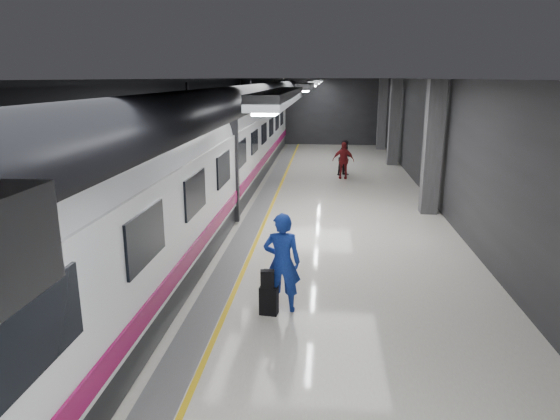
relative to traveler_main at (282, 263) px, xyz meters
name	(u,v)px	position (x,y,z in m)	size (l,w,h in m)	color
ground	(293,225)	(-0.17, 5.96, -1.02)	(40.00, 40.00, 0.00)	white
platform_hall	(287,110)	(-0.45, 6.91, 2.52)	(10.02, 40.02, 4.51)	black
train	(190,159)	(-3.41, 5.96, 1.05)	(3.05, 38.00, 4.05)	black
traveler_main	(282,263)	(0.00, 0.00, 0.00)	(0.74, 0.49, 2.03)	#173CB0
suitcase_main	(269,300)	(-0.24, -0.20, -0.73)	(0.35, 0.22, 0.58)	black
shoulder_bag	(267,279)	(-0.27, -0.24, -0.26)	(0.27, 0.14, 0.36)	black
traveler_far_a	(345,158)	(1.75, 14.58, -0.17)	(0.82, 0.64, 1.70)	black
traveler_far_b	(343,160)	(1.62, 13.82, -0.17)	(0.99, 0.41, 1.69)	maroon
suitcase_far	(344,152)	(1.90, 20.74, -0.78)	(0.33, 0.21, 0.48)	black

